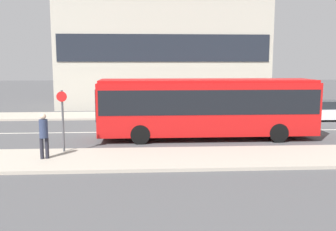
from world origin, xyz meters
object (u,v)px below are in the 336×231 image
object	(u,v)px
city_bus	(207,105)
bus_stop_sign	(63,116)
pedestrian_near_stop	(44,133)
parked_car_0	(323,111)

from	to	relation	value
city_bus	bus_stop_sign	world-z (taller)	city_bus
pedestrian_near_stop	bus_stop_sign	world-z (taller)	bus_stop_sign
city_bus	pedestrian_near_stop	size ratio (longest dim) A/B	6.07
city_bus	bus_stop_sign	bearing A→B (deg)	-156.09
parked_car_0	pedestrian_near_stop	distance (m)	18.97
pedestrian_near_stop	bus_stop_sign	size ratio (longest dim) A/B	0.69
bus_stop_sign	parked_car_0	bearing A→B (deg)	28.80
pedestrian_near_stop	parked_car_0	bearing A→B (deg)	18.31
city_bus	pedestrian_near_stop	bearing A→B (deg)	-150.28
city_bus	bus_stop_sign	size ratio (longest dim) A/B	4.17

